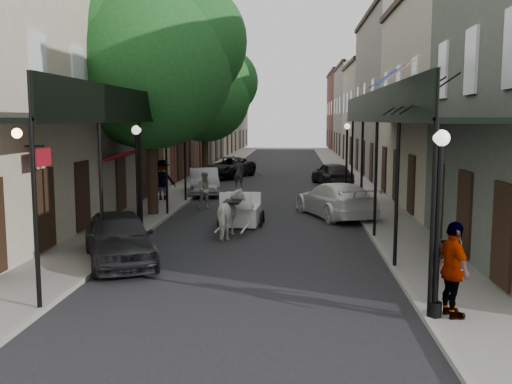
% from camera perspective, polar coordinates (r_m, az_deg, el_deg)
% --- Properties ---
extents(ground, '(140.00, 140.00, 0.00)m').
position_cam_1_polar(ground, '(13.83, -1.67, -9.65)').
color(ground, gray).
rests_on(ground, ground).
extents(road, '(8.00, 90.00, 0.01)m').
position_cam_1_polar(road, '(33.44, 1.66, 0.33)').
color(road, black).
rests_on(road, ground).
extents(sidewalk_left, '(2.20, 90.00, 0.12)m').
position_cam_1_polar(sidewalk_left, '(33.99, -6.79, 0.49)').
color(sidewalk_left, gray).
rests_on(sidewalk_left, ground).
extents(sidewalk_right, '(2.20, 90.00, 0.12)m').
position_cam_1_polar(sidewalk_right, '(33.61, 10.21, 0.35)').
color(sidewalk_right, gray).
rests_on(sidewalk_right, ground).
extents(building_row_left, '(5.00, 80.00, 10.50)m').
position_cam_1_polar(building_row_left, '(44.31, -9.10, 8.73)').
color(building_row_left, '#B8AE93').
rests_on(building_row_left, ground).
extents(building_row_right, '(5.00, 80.00, 10.50)m').
position_cam_1_polar(building_row_right, '(43.80, 13.67, 8.64)').
color(building_row_right, gray).
rests_on(building_row_right, ground).
extents(gallery_left, '(2.20, 18.05, 4.88)m').
position_cam_1_polar(gallery_left, '(21.05, -13.00, 7.14)').
color(gallery_left, black).
rests_on(gallery_left, sidewalk_left).
extents(gallery_right, '(2.20, 18.05, 4.88)m').
position_cam_1_polar(gallery_right, '(20.45, 13.85, 7.12)').
color(gallery_right, black).
rests_on(gallery_right, sidewalk_right).
extents(tree_near, '(7.31, 6.80, 9.63)m').
position_cam_1_polar(tree_near, '(24.11, -9.53, 13.01)').
color(tree_near, '#382619').
rests_on(tree_near, sidewalk_left).
extents(tree_far, '(6.45, 6.00, 8.61)m').
position_cam_1_polar(tree_far, '(37.80, -4.59, 9.96)').
color(tree_far, '#382619').
rests_on(tree_far, sidewalk_left).
extents(lamppost_right_near, '(0.32, 0.32, 3.71)m').
position_cam_1_polar(lamppost_right_near, '(11.68, 17.75, -2.81)').
color(lamppost_right_near, black).
rests_on(lamppost_right_near, sidewalk_right).
extents(lamppost_left, '(0.32, 0.32, 3.71)m').
position_cam_1_polar(lamppost_left, '(20.01, -11.76, 1.44)').
color(lamppost_left, black).
rests_on(lamppost_left, sidewalk_left).
extents(lamppost_right_far, '(0.32, 0.32, 3.71)m').
position_cam_1_polar(lamppost_right_far, '(31.36, 9.05, 3.54)').
color(lamppost_right_far, black).
rests_on(lamppost_right_far, sidewalk_right).
extents(horse, '(0.96, 1.94, 1.61)m').
position_cam_1_polar(horse, '(19.55, -2.42, -2.23)').
color(horse, white).
rests_on(horse, ground).
extents(carriage, '(1.74, 2.43, 2.69)m').
position_cam_1_polar(carriage, '(21.97, -1.41, -0.55)').
color(carriage, black).
rests_on(carriage, ground).
extents(pedestrian_walking, '(1.02, 0.93, 1.70)m').
position_cam_1_polar(pedestrian_walking, '(25.90, -5.02, 0.18)').
color(pedestrian_walking, '#A4A39B').
rests_on(pedestrian_walking, ground).
extents(pedestrian_sidewalk_left, '(1.29, 0.76, 1.96)m').
position_cam_1_polar(pedestrian_sidewalk_left, '(28.24, -9.31, 1.20)').
color(pedestrian_sidewalk_left, gray).
rests_on(pedestrian_sidewalk_left, sidewalk_left).
extents(pedestrian_sidewalk_right, '(0.69, 1.20, 1.93)m').
position_cam_1_polar(pedestrian_sidewalk_right, '(11.97, 19.13, -7.36)').
color(pedestrian_sidewalk_right, gray).
rests_on(pedestrian_sidewalk_right, sidewalk_right).
extents(car_left_near, '(3.33, 4.67, 1.48)m').
position_cam_1_polar(car_left_near, '(16.46, -13.52, -4.46)').
color(car_left_near, black).
rests_on(car_left_near, ground).
extents(car_left_mid, '(2.30, 4.50, 1.41)m').
position_cam_1_polar(car_left_mid, '(30.89, -5.23, 1.05)').
color(car_left_mid, '#949499').
rests_on(car_left_mid, ground).
extents(car_left_far, '(3.97, 5.70, 1.45)m').
position_cam_1_polar(car_left_far, '(39.85, -2.86, 2.48)').
color(car_left_far, black).
rests_on(car_left_far, ground).
extents(car_right_near, '(3.64, 5.39, 1.45)m').
position_cam_1_polar(car_right_near, '(23.86, 7.92, -0.77)').
color(car_right_near, white).
rests_on(car_right_near, ground).
extents(car_right_far, '(2.71, 4.50, 1.43)m').
position_cam_1_polar(car_right_far, '(35.62, 7.61, 1.85)').
color(car_right_far, black).
rests_on(car_right_far, ground).
extents(trash_bags, '(0.87, 1.02, 0.52)m').
position_cam_1_polar(trash_bags, '(17.32, 18.68, -5.34)').
color(trash_bags, black).
rests_on(trash_bags, sidewalk_right).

